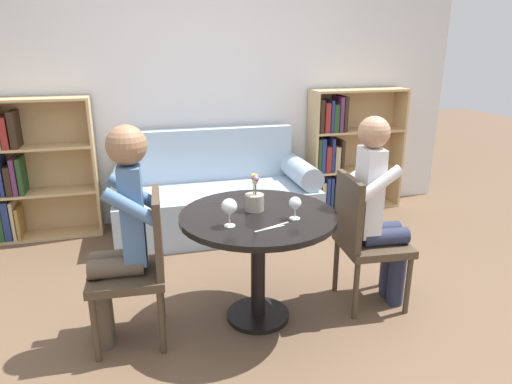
{
  "coord_description": "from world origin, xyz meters",
  "views": [
    {
      "loc": [
        -0.67,
        -2.47,
        1.69
      ],
      "look_at": [
        0.0,
        0.05,
        0.84
      ],
      "focal_mm": 32.0,
      "sensor_mm": 36.0,
      "label": 1
    }
  ],
  "objects": [
    {
      "name": "ground_plane",
      "position": [
        0.0,
        0.0,
        0.0
      ],
      "size": [
        16.0,
        16.0,
        0.0
      ],
      "primitive_type": "plane",
      "color": "brown"
    },
    {
      "name": "back_wall",
      "position": [
        0.0,
        1.95,
        1.35
      ],
      "size": [
        5.2,
        0.05,
        2.7
      ],
      "color": "silver",
      "rests_on": "ground_plane"
    },
    {
      "name": "round_table",
      "position": [
        0.0,
        0.0,
        0.58
      ],
      "size": [
        0.95,
        0.95,
        0.72
      ],
      "color": "black",
      "rests_on": "ground_plane"
    },
    {
      "name": "couch",
      "position": [
        0.0,
        1.53,
        0.31
      ],
      "size": [
        1.83,
        0.8,
        0.92
      ],
      "color": "#9EB2C6",
      "rests_on": "ground_plane"
    },
    {
      "name": "bookshelf_left",
      "position": [
        -1.67,
        1.79,
        0.63
      ],
      "size": [
        0.99,
        0.28,
        1.25
      ],
      "color": "tan",
      "rests_on": "ground_plane"
    },
    {
      "name": "bookshelf_right",
      "position": [
        1.39,
        1.8,
        0.62
      ],
      "size": [
        0.99,
        0.28,
        1.25
      ],
      "color": "tan",
      "rests_on": "ground_plane"
    },
    {
      "name": "chair_left",
      "position": [
        -0.71,
        -0.02,
        0.49
      ],
      "size": [
        0.44,
        0.44,
        0.9
      ],
      "rotation": [
        0.0,
        0.0,
        -1.62
      ],
      "color": "#473828",
      "rests_on": "ground_plane"
    },
    {
      "name": "chair_right",
      "position": [
        0.71,
        -0.0,
        0.49
      ],
      "size": [
        0.45,
        0.45,
        0.9
      ],
      "rotation": [
        0.0,
        0.0,
        1.5
      ],
      "color": "#473828",
      "rests_on": "ground_plane"
    },
    {
      "name": "person_left",
      "position": [
        -0.8,
        -0.01,
        0.7
      ],
      "size": [
        0.43,
        0.35,
        1.29
      ],
      "rotation": [
        0.0,
        0.0,
        -1.62
      ],
      "color": "brown",
      "rests_on": "ground_plane"
    },
    {
      "name": "person_right",
      "position": [
        0.8,
        -0.01,
        0.67
      ],
      "size": [
        0.43,
        0.36,
        1.27
      ],
      "rotation": [
        0.0,
        0.0,
        1.5
      ],
      "color": "#282D47",
      "rests_on": "ground_plane"
    },
    {
      "name": "wine_glass_left",
      "position": [
        -0.21,
        -0.15,
        0.83
      ],
      "size": [
        0.09,
        0.09,
        0.16
      ],
      "color": "white",
      "rests_on": "round_table"
    },
    {
      "name": "wine_glass_right",
      "position": [
        0.18,
        -0.14,
        0.81
      ],
      "size": [
        0.07,
        0.07,
        0.13
      ],
      "color": "white",
      "rests_on": "round_table"
    },
    {
      "name": "flower_vase",
      "position": [
        -0.01,
        0.06,
        0.79
      ],
      "size": [
        0.12,
        0.12,
        0.23
      ],
      "color": "#9E9384",
      "rests_on": "round_table"
    },
    {
      "name": "knife_left_setting",
      "position": [
        0.04,
        -0.22,
        0.72
      ],
      "size": [
        0.18,
        0.08,
        0.0
      ],
      "color": "silver",
      "rests_on": "round_table"
    },
    {
      "name": "fork_left_setting",
      "position": [
        0.0,
        -0.24,
        0.72
      ],
      "size": [
        0.19,
        0.06,
        0.0
      ],
      "color": "silver",
      "rests_on": "round_table"
    }
  ]
}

